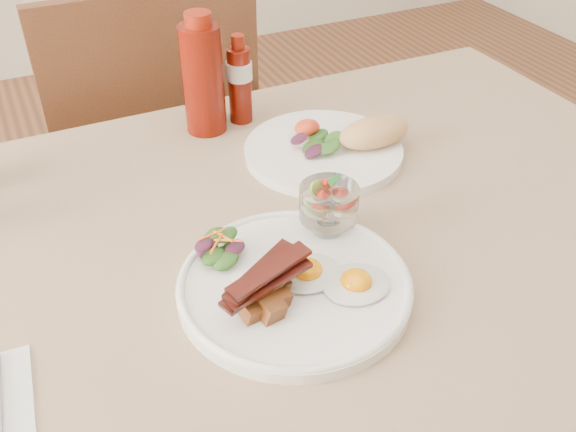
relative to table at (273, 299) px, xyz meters
name	(u,v)px	position (x,y,z in m)	size (l,w,h in m)	color
table	(273,299)	(0.00, 0.00, 0.00)	(1.33, 0.88, 0.75)	brown
chair_far	(153,157)	(0.00, 0.66, -0.14)	(0.42, 0.42, 0.93)	brown
main_plate	(294,286)	(-0.01, -0.08, 0.10)	(0.28, 0.28, 0.02)	white
fried_eggs	(331,277)	(0.03, -0.10, 0.11)	(0.13, 0.12, 0.02)	silver
bacon_potato_pile	(265,289)	(-0.05, -0.10, 0.13)	(0.12, 0.08, 0.05)	brown
side_salad	(221,249)	(-0.07, -0.01, 0.12)	(0.07, 0.07, 0.04)	#1B4913
fruit_cup	(329,203)	(0.07, -0.01, 0.15)	(0.08, 0.08, 0.08)	white
second_plate	(335,145)	(0.19, 0.17, 0.11)	(0.26, 0.25, 0.06)	white
ketchup_bottle	(203,77)	(0.03, 0.34, 0.18)	(0.07, 0.07, 0.20)	#5A0E05
hot_sauce_bottle	(240,81)	(0.10, 0.34, 0.16)	(0.05, 0.05, 0.15)	#5A0E05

